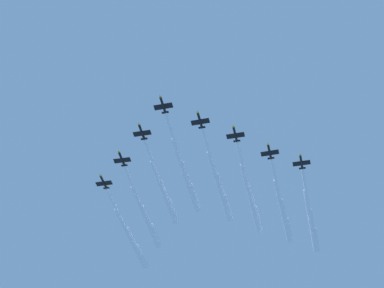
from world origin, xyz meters
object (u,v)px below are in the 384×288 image
at_px(jet_port_mid, 251,199).
at_px(jet_port_outer, 283,212).
at_px(jet_starboard_inner, 165,193).
at_px(jet_port_inner, 220,188).
at_px(jet_starboard_mid, 147,218).
at_px(jet_lead, 187,177).
at_px(jet_trail_port, 311,222).
at_px(jet_starboard_outer, 132,239).

distance_m(jet_port_mid, jet_port_outer, 17.84).
xyz_separation_m(jet_starboard_inner, jet_port_mid, (-13.11, 41.85, 0.75)).
relative_size(jet_port_inner, jet_port_outer, 1.03).
xyz_separation_m(jet_port_mid, jet_starboard_mid, (-1.51, -54.59, -1.37)).
bearing_deg(jet_starboard_mid, jet_port_mid, 88.41).
xyz_separation_m(jet_starboard_inner, jet_starboard_mid, (-14.62, -12.74, -0.63)).
xyz_separation_m(jet_lead, jet_port_mid, (-22.41, 28.93, 1.74)).
height_order(jet_port_inner, jet_port_mid, jet_port_mid).
relative_size(jet_lead, jet_port_outer, 1.05).
xyz_separation_m(jet_port_mid, jet_trail_port, (-22.59, 28.88, 0.88)).
distance_m(jet_port_mid, jet_starboard_outer, 68.45).
bearing_deg(jet_trail_port, jet_lead, -52.10).
bearing_deg(jet_port_outer, jet_port_inner, -53.48).
relative_size(jet_lead, jet_starboard_outer, 1.01).
height_order(jet_lead, jet_starboard_mid, jet_starboard_mid).
xyz_separation_m(jet_port_inner, jet_starboard_inner, (1.17, -27.73, 0.47)).
height_order(jet_port_mid, jet_port_outer, jet_port_mid).
relative_size(jet_port_mid, jet_port_outer, 1.04).
bearing_deg(jet_starboard_inner, jet_starboard_mid, -138.94).
height_order(jet_lead, jet_trail_port, jet_trail_port).
bearing_deg(jet_port_outer, jet_starboard_inner, -68.22).
relative_size(jet_lead, jet_starboard_inner, 1.09).
distance_m(jet_lead, jet_port_mid, 36.64).
height_order(jet_port_mid, jet_starboard_outer, jet_port_mid).
xyz_separation_m(jet_lead, jet_trail_port, (-45.00, 57.81, 2.62)).
bearing_deg(jet_trail_port, jet_starboard_mid, -75.83).
bearing_deg(jet_starboard_outer, jet_port_inner, 61.53).
xyz_separation_m(jet_port_inner, jet_starboard_mid, (-13.45, -40.47, -0.16)).
bearing_deg(jet_port_mid, jet_starboard_mid, -91.59).
bearing_deg(jet_starboard_mid, jet_starboard_inner, 41.06).
height_order(jet_lead, jet_port_outer, jet_lead).
bearing_deg(jet_lead, jet_port_outer, 126.10).
bearing_deg(jet_starboard_outer, jet_lead, 44.00).
height_order(jet_port_mid, jet_trail_port, jet_trail_port).
relative_size(jet_port_outer, jet_trail_port, 0.97).
distance_m(jet_starboard_inner, jet_port_outer, 61.14).
relative_size(jet_port_inner, jet_port_mid, 0.99).
distance_m(jet_starboard_inner, jet_starboard_outer, 38.45).
bearing_deg(jet_trail_port, jet_port_mid, -51.97).
distance_m(jet_starboard_mid, jet_trail_port, 86.12).
height_order(jet_port_inner, jet_trail_port, jet_trail_port).
bearing_deg(jet_port_mid, jet_starboard_inner, -72.61).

